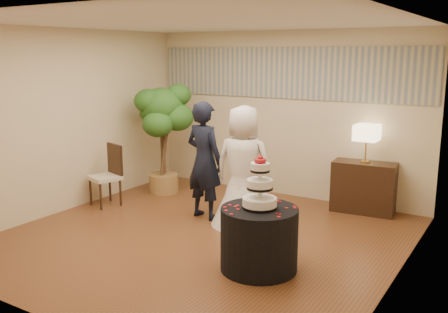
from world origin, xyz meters
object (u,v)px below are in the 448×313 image
Objects in this scene: console at (364,187)px; side_chair at (105,176)px; table_lamp at (366,144)px; bride at (243,166)px; ficus_tree at (163,138)px; groom at (204,160)px; cake_table at (259,239)px; wedding_cake at (260,182)px.

side_chair is at bearing -158.50° from console.
bride is at bearing -131.34° from table_lamp.
ficus_tree is at bearing -172.79° from console.
groom reaches higher than bride.
groom is 3.02× the size of table_lamp.
groom is 2.47m from table_lamp.
bride is at bearing -19.49° from ficus_tree.
cake_table is at bearing -103.63° from console.
table_lamp reaches higher than console.
cake_table is 3.59m from ficus_tree.
console is 1.63× the size of table_lamp.
groom reaches higher than table_lamp.
ficus_tree is (-3.33, -0.76, 0.58)m from console.
table_lamp is 0.30× the size of ficus_tree.
console is at bearing 44.48° from side_chair.
wedding_cake is 0.61× the size of side_chair.
wedding_cake is 2.74m from table_lamp.
table_lamp is (0.38, 2.72, 0.71)m from cake_table.
groom is at bearing -141.92° from table_lamp.
side_chair is at bearing -152.86° from table_lamp.
bride is (0.64, 0.04, -0.01)m from groom.
groom is 1.78m from side_chair.
side_chair is at bearing -0.70° from bride.
cake_table is at bearing 150.77° from groom.
table_lamp is (0.38, 2.72, 0.05)m from wedding_cake.
cake_table is (0.92, -1.24, -0.50)m from bride.
ficus_tree reaches higher than groom.
bride is 2.15m from ficus_tree.
cake_table is 2.83m from table_lamp.
side_chair is (-1.70, -0.35, -0.38)m from groom.
ficus_tree is at bearing 146.38° from wedding_cake.
groom is 1.97m from wedding_cake.
groom is 2.03m from cake_table.
bride is at bearing 126.48° from cake_table.
bride is 1.98m from table_lamp.
ficus_tree reaches higher than console.
cake_table is at bearing -97.99° from table_lamp.
bride is at bearing -167.92° from groom.
groom is at bearing -6.48° from bride.
console is 0.48× the size of ficus_tree.
ficus_tree is (-3.33, -0.76, -0.10)m from table_lamp.
table_lamp is 0.59× the size of side_chair.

